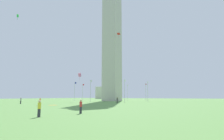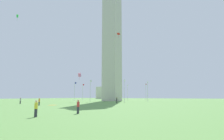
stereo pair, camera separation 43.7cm
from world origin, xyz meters
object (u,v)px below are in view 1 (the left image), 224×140
Objects in this scene: flagpole_nw at (146,91)px; flagpole_n at (127,92)px; kite_green_box at (18,16)px; person_red_shirt at (81,107)px; obelisk_monument at (112,34)px; flagpole_e at (83,91)px; flagpole_sw at (124,90)px; person_yellow_shirt at (39,109)px; distant_building at (108,93)px; flagpole_w at (148,90)px; picnic_blanket_near_first_person at (53,105)px; flagpole_ne at (104,92)px; flagpole_s at (90,90)px; flagpole_se at (75,91)px; person_gray_shirt at (21,101)px; kite_pink_box at (80,75)px; person_orange_shirt at (40,102)px; person_black_shirt at (117,100)px; kite_red_diamond at (119,34)px.

flagpole_n is at bearing 67.50° from flagpole_nw.
person_red_shirt is at bearing -112.63° from kite_green_box.
obelisk_monument reaches higher than flagpole_e.
flagpole_sw is 51.56m from person_yellow_shirt.
distant_building is at bearing 41.51° from flagpole_nw.
flagpole_sw is (-11.60, -11.66, -26.23)m from obelisk_monument.
flagpole_e is 1.00× the size of flagpole_w.
flagpole_w reaches higher than picnic_blanket_near_first_person.
obelisk_monument is 31.01m from flagpole_n.
flagpole_n is 4.97× the size of person_red_shirt.
flagpole_n is 1.00× the size of flagpole_ne.
picnic_blanket_near_first_person is at bearing -160.42° from flagpole_ne.
flagpole_nw is 60.62m from kite_green_box.
flagpole_s is (-16.42, 0.00, -26.23)m from obelisk_monument.
flagpole_n is 23.31m from flagpole_e.
person_red_shirt is (-44.43, -38.58, -3.67)m from flagpole_se.
person_gray_shirt is 0.98× the size of kite_green_box.
picnic_blanket_near_first_person is (-41.59, 9.20, -4.48)m from flagpole_w.
kite_pink_box is at bearing -5.93° from person_gray_shirt.
person_yellow_shirt is at bearing -157.15° from obelisk_monument.
person_yellow_shirt reaches higher than person_red_shirt.
obelisk_monument reaches higher than flagpole_se.
flagpole_nw is at bearing -44.86° from obelisk_monument.
kite_green_box is at bearing 170.24° from flagpole_n.
flagpole_w is 61.92m from person_yellow_shirt.
flagpole_ne is 58.84m from person_orange_shirt.
picnic_blanket_near_first_person is at bearing -150.25° from flagpole_e.
flagpole_e is at bearing 45.00° from flagpole_s.
flagpole_w reaches higher than person_red_shirt.
distant_building reaches higher than person_black_shirt.
kite_red_diamond is 0.08× the size of distant_building.
obelisk_monument reaches higher than flagpole_s.
kite_red_diamond is at bearing 13.62° from person_red_shirt.
person_yellow_shirt is 54.44m from kite_pink_box.
flagpole_e is 4.72× the size of person_orange_shirt.
flagpole_n is 1.00× the size of flagpole_w.
kite_red_diamond is (-6.78, 9.62, 23.25)m from flagpole_w.
person_yellow_shirt is (-77.60, -25.73, -3.66)m from flagpole_n.
kite_pink_box is at bearing -145.57° from flagpole_e.
person_gray_shirt is (-57.33, 5.68, -3.60)m from flagpole_n.
flagpole_s is at bearing -135.00° from flagpole_e.
person_orange_shirt is 0.96× the size of kite_green_box.
obelisk_monument is at bearing -15.78° from kite_pink_box.
flagpole_nw is (28.14, -11.66, 0.00)m from flagpole_s.
flagpole_s is at bearing -83.35° from kite_pink_box.
flagpole_sw is at bearing -134.86° from obelisk_monument.
flagpole_nw is 35.13m from person_black_shirt.
kite_green_box reaches higher than distant_building.
person_gray_shirt is 13.01m from picnic_blanket_near_first_person.
flagpole_w is 42.83m from picnic_blanket_near_first_person.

